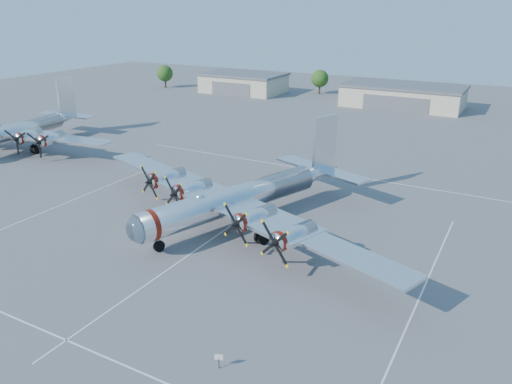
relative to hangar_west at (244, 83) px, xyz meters
The scene contains 9 objects.
ground 93.54m from the hangar_west, 61.23° to the right, with size 260.00×260.00×0.00m, color #5E5E60.
parking_lines 95.08m from the hangar_west, 61.74° to the right, with size 60.00×50.08×0.01m.
hangar_west is the anchor object (origin of this frame).
hangar_center 45.00m from the hangar_west, ahead, with size 28.60×14.60×5.40m.
tree_far_west 25.36m from the hangar_west, behind, with size 4.80×4.80×6.64m.
tree_west 21.61m from the hangar_west, 21.89° to the left, with size 4.80×4.80×6.64m.
main_bomber_b29 91.06m from the hangar_west, 59.91° to the right, with size 47.38×32.41×10.48m, color white, non-canonical shape.
bomber_west 70.06m from the hangar_west, 93.45° to the right, with size 40.36×28.58×10.66m, color silver, non-canonical shape.
info_placard 115.85m from the hangar_west, 60.69° to the right, with size 0.57×0.27×1.14m.
Camera 1 is at (27.43, -42.34, 23.60)m, focal length 35.00 mm.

